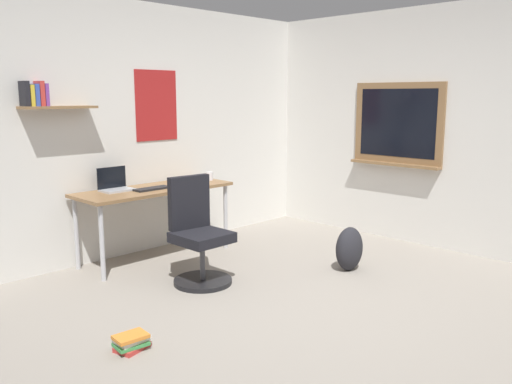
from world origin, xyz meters
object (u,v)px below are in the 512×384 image
object	(u,v)px
office_chair	(198,238)
computer_mouse	(175,185)
laptop	(115,185)
backpack	(349,249)
desk	(155,195)
keyboard	(152,189)
book_stack_on_floor	(132,342)
coffee_mug	(209,176)

from	to	relation	value
office_chair	computer_mouse	distance (m)	0.94
laptop	backpack	xyz separation A→B (m)	(1.43, -1.79, -0.58)
desk	laptop	bearing A→B (deg)	158.42
desk	laptop	world-z (taller)	laptop
laptop	keyboard	size ratio (longest dim) A/B	0.84
laptop	book_stack_on_floor	xyz separation A→B (m)	(-0.95, -1.72, -0.73)
office_chair	coffee_mug	size ratio (longest dim) A/B	10.33
office_chair	coffee_mug	world-z (taller)	office_chair
desk	laptop	size ratio (longest dim) A/B	5.21
desk	computer_mouse	xyz separation A→B (m)	(0.20, -0.07, 0.09)
laptop	book_stack_on_floor	size ratio (longest dim) A/B	1.24
computer_mouse	backpack	bearing A→B (deg)	-61.17
laptop	computer_mouse	world-z (taller)	laptop
computer_mouse	backpack	distance (m)	1.87
backpack	book_stack_on_floor	distance (m)	2.38
desk	office_chair	world-z (taller)	office_chair
coffee_mug	book_stack_on_floor	bearing A→B (deg)	-142.44
desk	keyboard	bearing A→B (deg)	-137.34
backpack	coffee_mug	bearing A→B (deg)	102.40
computer_mouse	book_stack_on_floor	bearing A→B (deg)	-135.14
keyboard	book_stack_on_floor	distance (m)	2.06
laptop	backpack	distance (m)	2.36
office_chair	book_stack_on_floor	distance (m)	1.40
coffee_mug	computer_mouse	bearing A→B (deg)	-174.39
backpack	book_stack_on_floor	world-z (taller)	backpack
book_stack_on_floor	laptop	bearing A→B (deg)	61.19
coffee_mug	backpack	world-z (taller)	coffee_mug
office_chair	laptop	bearing A→B (deg)	101.53
laptop	office_chair	bearing A→B (deg)	-78.47
keyboard	computer_mouse	xyz separation A→B (m)	(0.28, 0.00, 0.01)
book_stack_on_floor	desk	bearing A→B (deg)	50.28
office_chair	laptop	size ratio (longest dim) A/B	3.06
computer_mouse	coffee_mug	size ratio (longest dim) A/B	1.13
keyboard	coffee_mug	xyz separation A→B (m)	(0.79, 0.05, 0.04)
coffee_mug	laptop	bearing A→B (deg)	171.07
desk	backpack	bearing A→B (deg)	-57.12
office_chair	book_stack_on_floor	size ratio (longest dim) A/B	3.81
office_chair	laptop	xyz separation A→B (m)	(-0.21, 1.02, 0.38)
keyboard	coffee_mug	world-z (taller)	coffee_mug
desk	keyboard	world-z (taller)	keyboard
laptop	backpack	bearing A→B (deg)	-51.42
desk	office_chair	size ratio (longest dim) A/B	1.70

